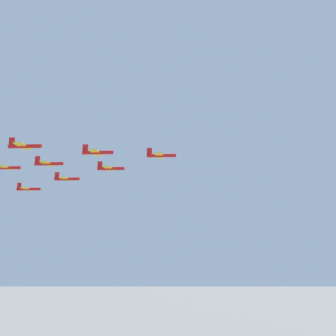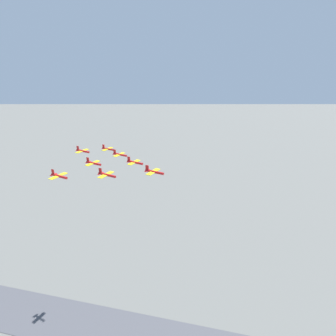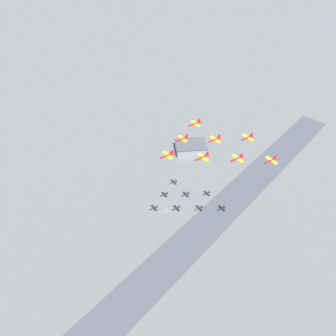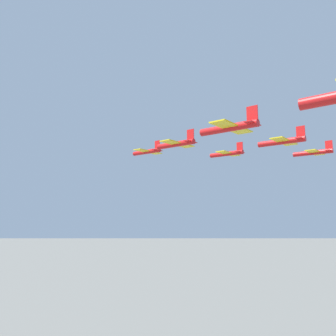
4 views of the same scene
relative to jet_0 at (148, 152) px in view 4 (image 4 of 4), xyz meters
name	(u,v)px [view 4 (image 4 of 4)]	position (x,y,z in m)	size (l,w,h in m)	color
jet_0	(148,152)	(0.00, 0.00, 0.00)	(7.84, 7.66, 2.70)	red
jet_1	(177,144)	(-18.18, 1.09, -1.76)	(7.84, 7.66, 2.70)	red
jet_2	(228,154)	(-9.78, -15.36, -0.96)	(7.84, 7.66, 2.70)	red
jet_3	(230,127)	(-36.36, 2.18, -3.22)	(7.84, 7.66, 2.70)	red
jet_4	(283,141)	(-27.96, -14.27, -1.91)	(7.84, 7.66, 2.70)	red
jet_5	(314,152)	(-19.57, -30.72, -1.21)	(7.84, 7.66, 2.70)	red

